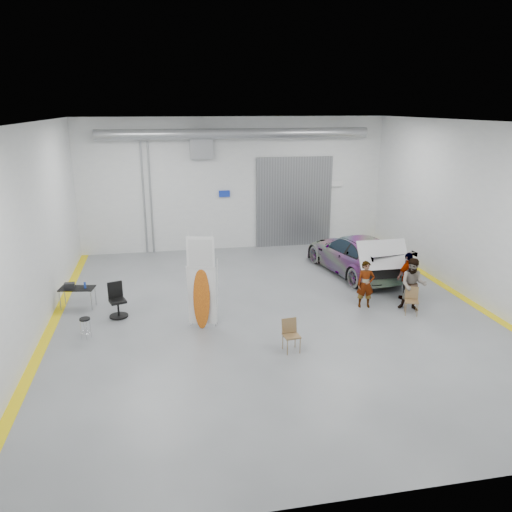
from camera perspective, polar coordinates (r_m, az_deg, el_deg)
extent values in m
plane|color=slate|center=(16.25, 1.95, -6.61)|extent=(16.00, 16.00, 0.00)
cube|color=silver|center=(15.37, -24.33, 2.30)|extent=(0.02, 16.00, 6.00)
cube|color=silver|center=(18.17, 24.18, 4.37)|extent=(0.02, 16.00, 6.00)
cube|color=silver|center=(23.03, -2.43, 8.18)|extent=(14.00, 0.02, 6.00)
cube|color=silver|center=(8.11, 14.92, -9.06)|extent=(14.00, 0.02, 6.00)
cube|color=white|center=(14.91, 2.18, 15.05)|extent=(14.00, 16.00, 0.02)
cube|color=gray|center=(23.68, 4.38, 6.17)|extent=(3.60, 0.12, 4.20)
cube|color=gray|center=(22.58, -6.31, 12.52)|extent=(1.00, 0.50, 1.20)
cylinder|color=gray|center=(22.21, -2.27, 13.83)|extent=(11.90, 0.44, 0.44)
cube|color=#1531B1|center=(22.95, -3.63, 7.12)|extent=(0.50, 0.04, 0.30)
cube|color=white|center=(24.14, 9.05, 8.15)|extent=(0.70, 0.04, 0.25)
cylinder|color=gray|center=(22.79, -11.93, 6.47)|extent=(0.08, 0.08, 5.00)
cylinder|color=gray|center=(22.80, -12.69, 6.42)|extent=(0.08, 0.08, 5.00)
cube|color=yellow|center=(16.27, -22.54, -7.92)|extent=(0.30, 16.00, 0.01)
cube|color=yellow|center=(18.89, 22.72, -4.53)|extent=(0.30, 16.00, 0.01)
imported|color=white|center=(20.28, 11.27, 0.20)|extent=(3.00, 5.59, 1.54)
imported|color=brown|center=(16.90, 12.42, -3.18)|extent=(0.64, 0.48, 1.59)
imported|color=slate|center=(17.01, 17.51, -3.13)|extent=(1.08, 1.00, 1.77)
imported|color=#A35C36|center=(17.93, 16.96, -2.20)|extent=(1.05, 0.72, 1.68)
cube|color=white|center=(15.05, -6.01, -4.54)|extent=(0.83, 0.24, 1.80)
ellipsoid|color=orange|center=(14.99, -5.97, -4.83)|extent=(0.54, 0.35, 1.90)
cube|color=white|center=(14.59, -6.16, 0.39)|extent=(0.80, 0.23, 0.95)
cylinder|color=white|center=(14.85, -7.41, -2.82)|extent=(0.02, 0.02, 3.01)
cylinder|color=white|center=(14.90, -4.72, -2.66)|extent=(0.02, 0.02, 3.01)
cube|color=brown|center=(13.75, 4.08, -9.10)|extent=(0.47, 0.45, 0.04)
cube|color=brown|center=(13.82, 3.89, -7.88)|extent=(0.43, 0.13, 0.41)
cube|color=brown|center=(16.81, 17.36, -4.96)|extent=(0.53, 0.52, 0.04)
cube|color=brown|center=(16.88, 17.14, -4.01)|extent=(0.42, 0.24, 0.40)
cylinder|color=black|center=(15.19, -19.00, -6.83)|extent=(0.30, 0.30, 0.04)
torus|color=silver|center=(15.35, -18.85, -8.23)|extent=(0.32, 0.32, 0.02)
cylinder|color=gray|center=(17.49, -21.43, -4.91)|extent=(0.03, 0.03, 0.67)
cylinder|color=gray|center=(17.32, -18.11, -4.77)|extent=(0.03, 0.03, 0.67)
cylinder|color=gray|center=(17.91, -21.19, -4.37)|extent=(0.03, 0.03, 0.67)
cylinder|color=gray|center=(17.75, -17.95, -4.23)|extent=(0.03, 0.03, 0.67)
cube|color=black|center=(17.49, -19.79, -3.49)|extent=(1.19, 0.73, 0.04)
cylinder|color=#1B39A3|center=(17.32, -18.96, -3.18)|extent=(0.07, 0.07, 0.20)
cube|color=black|center=(17.54, -20.55, -3.16)|extent=(0.32, 0.20, 0.17)
cylinder|color=black|center=(16.57, -15.40, -6.61)|extent=(0.59, 0.59, 0.04)
cylinder|color=black|center=(16.47, -15.47, -5.80)|extent=(0.06, 0.06, 0.50)
cube|color=black|center=(16.38, -15.53, -4.99)|extent=(0.61, 0.61, 0.07)
cube|color=black|center=(16.48, -15.56, -3.68)|extent=(0.46, 0.20, 0.52)
cube|color=silver|center=(17.95, 14.26, 0.46)|extent=(1.80, 1.09, 0.04)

